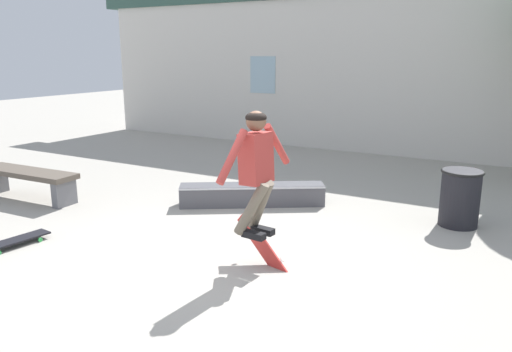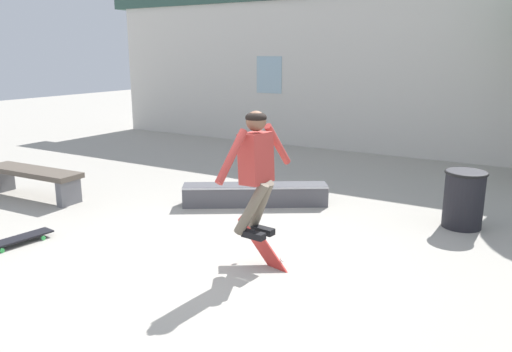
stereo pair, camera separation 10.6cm
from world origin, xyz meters
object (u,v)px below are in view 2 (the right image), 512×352
(skater, at_px, (256,163))
(skateboard_resting, at_px, (18,239))
(park_bench, at_px, (33,177))
(trash_bin, at_px, (464,198))
(skate_ledge, at_px, (255,195))
(skateboard_flipping, at_px, (262,246))

(skater, relative_size, skateboard_resting, 1.59)
(park_bench, xyz_separation_m, trash_bin, (6.10, 2.03, 0.06))
(skate_ledge, xyz_separation_m, skater, (1.16, -1.92, 0.98))
(skate_ledge, distance_m, skateboard_resting, 3.29)
(skate_ledge, xyz_separation_m, trash_bin, (2.87, 0.55, 0.24))
(trash_bin, height_order, skateboard_flipping, trash_bin)
(skateboard_flipping, relative_size, skateboard_resting, 0.86)
(skate_ledge, distance_m, skateboard_flipping, 2.18)
(trash_bin, bearing_deg, skateboard_flipping, -125.29)
(park_bench, height_order, skateboard_resting, park_bench)
(park_bench, relative_size, skate_ledge, 0.90)
(skateboard_resting, bearing_deg, park_bench, -124.03)
(trash_bin, relative_size, skater, 0.57)
(trash_bin, bearing_deg, skate_ledge, -169.09)
(trash_bin, distance_m, skateboard_resting, 5.66)
(trash_bin, height_order, skater, skater)
(park_bench, distance_m, skateboard_flipping, 4.43)
(skater, bearing_deg, skateboard_resting, -155.77)
(park_bench, bearing_deg, skater, -8.44)
(skate_ledge, height_order, skateboard_flipping, skateboard_flipping)
(park_bench, distance_m, skater, 4.48)
(trash_bin, bearing_deg, park_bench, -161.61)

